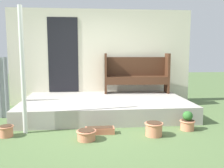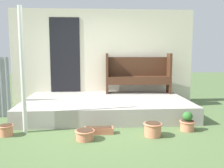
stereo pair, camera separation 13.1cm
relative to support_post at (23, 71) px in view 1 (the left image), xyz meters
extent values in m
plane|color=#516B3D|center=(1.38, 0.13, -1.13)|extent=(24.00, 24.00, 0.00)
cube|color=#A8A399|center=(1.53, 1.24, -0.95)|extent=(3.78, 2.22, 0.36)
cube|color=beige|center=(1.53, 2.38, 0.17)|extent=(4.98, 0.06, 2.60)
cube|color=black|center=(0.49, 2.34, 0.24)|extent=(0.80, 0.02, 2.00)
cylinder|color=gray|center=(-0.78, 1.10, -0.45)|extent=(0.04, 0.04, 1.35)
cylinder|color=gray|center=(-0.66, 1.10, -0.45)|extent=(0.04, 0.04, 1.35)
cylinder|color=silver|center=(0.00, 0.00, 0.00)|extent=(0.08, 0.08, 2.26)
cube|color=#422616|center=(1.62, 2.09, -0.24)|extent=(0.09, 0.40, 1.06)
cube|color=#422616|center=(3.27, 1.97, -0.24)|extent=(0.09, 0.40, 1.06)
cube|color=#422616|center=(2.45, 2.03, -0.35)|extent=(1.62, 0.51, 0.04)
cube|color=#422616|center=(2.43, 1.84, -0.45)|extent=(1.59, 0.14, 0.16)
cube|color=#422616|center=(2.46, 2.21, -0.07)|extent=(1.59, 0.15, 0.51)
cylinder|color=tan|center=(-0.28, -0.17, -1.04)|extent=(0.23, 0.23, 0.19)
torus|color=tan|center=(-0.28, -0.17, -0.95)|extent=(0.26, 0.26, 0.02)
cylinder|color=#422D1E|center=(-0.28, -0.17, -0.94)|extent=(0.21, 0.21, 0.01)
cylinder|color=tan|center=(1.10, -0.48, -1.05)|extent=(0.30, 0.30, 0.17)
torus|color=tan|center=(1.10, -0.48, -0.98)|extent=(0.34, 0.34, 0.02)
cylinder|color=#422D1E|center=(1.10, -0.48, -0.96)|extent=(0.27, 0.27, 0.01)
cylinder|color=tan|center=(2.28, -0.38, -1.01)|extent=(0.29, 0.29, 0.23)
torus|color=tan|center=(2.28, -0.38, -0.91)|extent=(0.33, 0.33, 0.02)
cylinder|color=#422D1E|center=(2.28, -0.38, -0.89)|extent=(0.27, 0.27, 0.01)
cylinder|color=tan|center=(3.00, -0.13, -1.04)|extent=(0.25, 0.25, 0.18)
torus|color=tan|center=(3.00, -0.13, -0.96)|extent=(0.29, 0.29, 0.02)
cylinder|color=#422D1E|center=(3.00, -0.13, -0.94)|extent=(0.23, 0.23, 0.01)
ellipsoid|color=#2D6628|center=(3.00, -0.13, -0.86)|extent=(0.19, 0.19, 0.18)
cube|color=#C67251|center=(1.34, -0.17, -1.07)|extent=(0.52, 0.18, 0.11)
cube|color=#422D1E|center=(1.34, -0.17, -1.01)|extent=(0.46, 0.15, 0.01)
camera|label=1|loc=(1.13, -4.51, 0.35)|focal=40.00mm
camera|label=2|loc=(1.26, -4.53, 0.35)|focal=40.00mm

